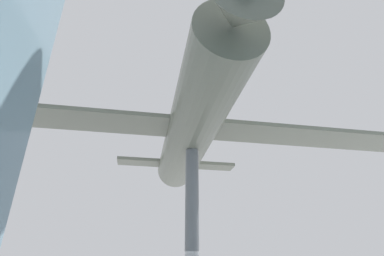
{
  "coord_description": "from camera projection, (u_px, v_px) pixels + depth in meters",
  "views": [
    {
      "loc": [
        1.28,
        11.52,
        1.79
      ],
      "look_at": [
        0.0,
        0.0,
        7.44
      ],
      "focal_mm": 28.0,
      "sensor_mm": 36.0,
      "label": 1
    }
  ],
  "objects": [
    {
      "name": "support_pylon_central",
      "position": [
        192.0,
        231.0,
        11.03
      ],
      "size": [
        0.53,
        0.53,
        6.39
      ],
      "color": "slate",
      "rests_on": "ground_plane"
    },
    {
      "name": "suspended_airplane",
      "position": [
        193.0,
        125.0,
        12.68
      ],
      "size": [
        21.37,
        13.46,
        3.12
      ],
      "rotation": [
        0.0,
        0.0,
        0.06
      ],
      "color": "slate",
      "rests_on": "support_pylon_central"
    }
  ]
}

